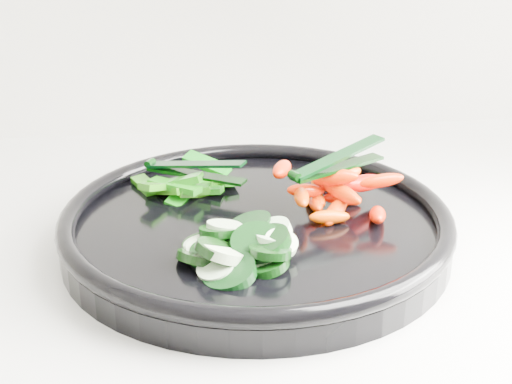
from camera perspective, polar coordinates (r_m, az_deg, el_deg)
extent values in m
cube|color=silver|center=(0.75, -9.91, -3.63)|extent=(2.02, 0.62, 0.03)
cylinder|color=black|center=(0.69, 0.00, -3.25)|extent=(0.43, 0.43, 0.02)
torus|color=black|center=(0.68, 0.00, -1.85)|extent=(0.43, 0.43, 0.02)
cylinder|color=black|center=(0.59, -2.13, -6.46)|extent=(0.06, 0.06, 0.03)
cylinder|color=#CDEDBD|center=(0.59, -3.18, -6.18)|extent=(0.05, 0.05, 0.02)
cylinder|color=black|center=(0.61, -4.58, -5.30)|extent=(0.05, 0.05, 0.03)
cylinder|color=beige|center=(0.62, -3.23, -4.78)|extent=(0.04, 0.04, 0.03)
cylinder|color=black|center=(0.60, 0.73, -5.72)|extent=(0.06, 0.06, 0.02)
cylinder|color=#DCF6C5|center=(0.60, 0.75, -5.81)|extent=(0.04, 0.04, 0.02)
cylinder|color=black|center=(0.63, -4.01, -4.24)|extent=(0.06, 0.06, 0.01)
cylinder|color=beige|center=(0.63, -4.34, -4.37)|extent=(0.04, 0.04, 0.01)
cylinder|color=black|center=(0.61, -3.54, -5.08)|extent=(0.05, 0.05, 0.02)
cylinder|color=#D4EDBE|center=(0.62, -4.17, -4.72)|extent=(0.04, 0.04, 0.01)
cylinder|color=black|center=(0.62, -3.03, -4.65)|extent=(0.05, 0.05, 0.02)
cylinder|color=#B4D1A7|center=(0.61, -3.08, -5.32)|extent=(0.04, 0.04, 0.02)
cylinder|color=black|center=(0.61, 0.64, -4.17)|extent=(0.06, 0.06, 0.03)
cylinder|color=#D3F1C1|center=(0.63, 1.27, -3.26)|extent=(0.04, 0.04, 0.03)
cylinder|color=black|center=(0.63, -2.95, -3.14)|extent=(0.04, 0.04, 0.02)
cylinder|color=beige|center=(0.64, -2.45, -2.93)|extent=(0.05, 0.05, 0.02)
cylinder|color=black|center=(0.60, -2.90, -4.79)|extent=(0.04, 0.05, 0.03)
cylinder|color=#D9F9C7|center=(0.59, -2.72, -4.97)|extent=(0.04, 0.04, 0.03)
cylinder|color=black|center=(0.61, 0.11, -4.21)|extent=(0.06, 0.06, 0.03)
cylinder|color=#DDF8C6|center=(0.61, 2.00, -4.13)|extent=(0.04, 0.04, 0.02)
cylinder|color=black|center=(0.64, -0.47, -2.62)|extent=(0.04, 0.04, 0.02)
cylinder|color=beige|center=(0.63, 0.79, -3.00)|extent=(0.03, 0.03, 0.02)
cylinder|color=black|center=(0.60, 1.12, -4.81)|extent=(0.05, 0.05, 0.02)
cylinder|color=#C6E8B9|center=(0.61, 1.47, -3.90)|extent=(0.05, 0.05, 0.02)
ellipsoid|color=red|center=(0.69, 6.36, -1.57)|extent=(0.04, 0.05, 0.03)
ellipsoid|color=#EE5800|center=(0.68, 5.90, -2.00)|extent=(0.04, 0.02, 0.02)
ellipsoid|color=#F44B00|center=(0.71, 4.78, -0.62)|extent=(0.02, 0.05, 0.03)
ellipsoid|color=#F12400|center=(0.69, 9.70, -1.81)|extent=(0.03, 0.05, 0.03)
ellipsoid|color=#FC4500|center=(0.70, 4.81, -0.94)|extent=(0.02, 0.04, 0.02)
ellipsoid|color=#F62600|center=(0.72, 6.95, -0.53)|extent=(0.04, 0.02, 0.02)
ellipsoid|color=red|center=(0.76, 6.02, 0.97)|extent=(0.02, 0.05, 0.02)
ellipsoid|color=#F44D00|center=(0.75, 4.96, 0.58)|extent=(0.02, 0.04, 0.02)
ellipsoid|color=#F45500|center=(0.68, 3.65, -0.36)|extent=(0.02, 0.05, 0.02)
ellipsoid|color=#FF0F00|center=(0.74, 7.52, 1.25)|extent=(0.02, 0.05, 0.03)
ellipsoid|color=red|center=(0.72, 5.44, 0.79)|extent=(0.03, 0.05, 0.02)
ellipsoid|color=red|center=(0.70, 6.84, -0.01)|extent=(0.04, 0.05, 0.02)
ellipsoid|color=#F52100|center=(0.70, 4.00, 0.11)|extent=(0.05, 0.03, 0.02)
ellipsoid|color=#EC0D00|center=(0.72, 8.67, 0.72)|extent=(0.06, 0.05, 0.03)
ellipsoid|color=#FF0D00|center=(0.69, 6.28, 1.18)|extent=(0.05, 0.03, 0.03)
ellipsoid|color=#F44000|center=(0.71, 2.09, 1.83)|extent=(0.03, 0.05, 0.02)
ellipsoid|color=#FF5800|center=(0.70, 6.97, 1.39)|extent=(0.04, 0.03, 0.02)
ellipsoid|color=#F01800|center=(0.69, 10.03, 0.90)|extent=(0.05, 0.02, 0.02)
cube|color=#1A6209|center=(0.76, -4.16, 0.55)|extent=(0.03, 0.06, 0.02)
cube|color=#226D0A|center=(0.74, -4.49, 0.15)|extent=(0.06, 0.05, 0.03)
cube|color=#176209|center=(0.77, -2.41, 0.92)|extent=(0.02, 0.05, 0.02)
cube|color=#10720A|center=(0.74, -4.16, 0.14)|extent=(0.04, 0.03, 0.01)
cube|color=#16720A|center=(0.74, -5.58, 0.12)|extent=(0.05, 0.06, 0.02)
cube|color=#20700A|center=(0.76, -8.84, 0.56)|extent=(0.03, 0.05, 0.01)
cube|color=#1D6C0A|center=(0.75, -7.18, 0.16)|extent=(0.05, 0.06, 0.03)
cube|color=#186709|center=(0.74, -6.56, 0.73)|extent=(0.06, 0.04, 0.03)
cube|color=#226C0A|center=(0.73, -7.65, 0.48)|extent=(0.05, 0.04, 0.02)
cube|color=#136509|center=(0.73, -6.53, 0.48)|extent=(0.06, 0.05, 0.01)
cube|color=#09600B|center=(0.79, -3.95, 2.26)|extent=(0.05, 0.05, 0.02)
cylinder|color=black|center=(0.66, 3.11, 1.30)|extent=(0.01, 0.01, 0.01)
cube|color=black|center=(0.70, 6.59, 1.96)|extent=(0.10, 0.07, 0.00)
cube|color=black|center=(0.69, 6.64, 2.84)|extent=(0.10, 0.07, 0.02)
cylinder|color=black|center=(0.77, -8.47, 2.30)|extent=(0.01, 0.01, 0.01)
cube|color=black|center=(0.74, -4.83, 1.39)|extent=(0.10, 0.07, 0.00)
cube|color=black|center=(0.74, -4.85, 2.22)|extent=(0.10, 0.07, 0.02)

